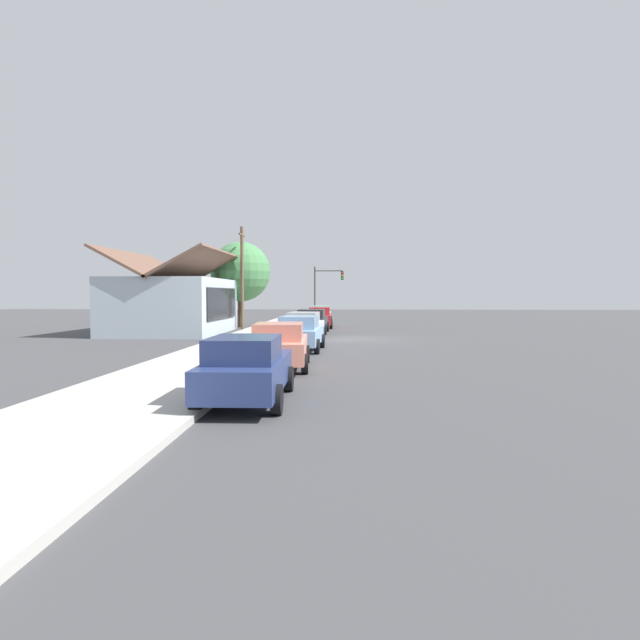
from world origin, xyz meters
TOP-DOWN VIEW (x-y plane):
  - ground_plane at (0.00, 0.00)m, footprint 120.00×120.00m
  - sidewalk_curb at (0.00, 5.60)m, footprint 60.00×4.20m
  - car_navy at (-18.24, 2.84)m, footprint 4.51×2.01m
  - car_coral at (-12.40, 2.81)m, footprint 4.70×2.21m
  - car_skyblue at (-6.61, 2.63)m, footprint 4.48×2.13m
  - car_silver at (-1.20, 2.87)m, footprint 4.88×2.16m
  - car_charcoal at (4.44, 2.83)m, footprint 4.64×2.13m
  - car_cherry at (10.00, 2.62)m, footprint 4.72×2.08m
  - car_seafoam at (15.98, 2.83)m, footprint 4.64×2.04m
  - storefront_building at (3.87, 11.98)m, footprint 10.02×6.81m
  - shade_tree at (10.59, 8.83)m, footprint 4.65×4.65m
  - traffic_light_main at (19.83, 2.54)m, footprint 0.37×2.79m
  - utility_pole_wooden at (8.05, 8.20)m, footprint 1.80×0.24m
  - fire_hydrant_red at (-13.23, 4.20)m, footprint 0.22×0.22m

SIDE VIEW (x-z plane):
  - ground_plane at x=0.00m, z-range 0.00..0.00m
  - sidewalk_curb at x=0.00m, z-range 0.00..0.16m
  - fire_hydrant_red at x=-13.23m, z-range 0.14..0.85m
  - car_navy at x=-18.24m, z-range 0.02..1.61m
  - car_seafoam at x=15.98m, z-range 0.02..1.61m
  - car_skyblue at x=-6.61m, z-range 0.02..1.61m
  - car_cherry at x=10.00m, z-range 0.02..1.61m
  - car_coral at x=-12.40m, z-range 0.02..1.61m
  - car_silver at x=-1.20m, z-range 0.02..1.61m
  - car_charcoal at x=4.44m, z-range 0.02..1.61m
  - storefront_building at x=3.87m, z-range -0.79..4.67m
  - traffic_light_main at x=19.83m, z-range 0.89..6.09m
  - utility_pole_wooden at x=8.05m, z-range 0.18..7.68m
  - shade_tree at x=10.59m, z-range 0.99..7.65m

